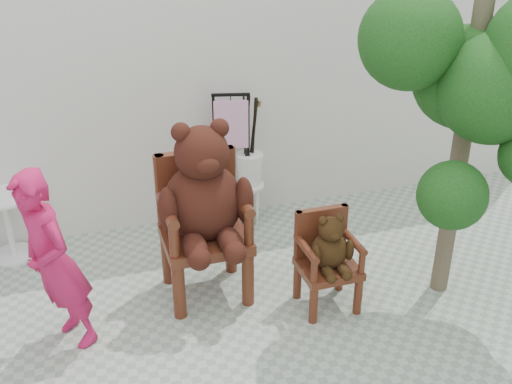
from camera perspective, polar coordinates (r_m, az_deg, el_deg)
ground_plane at (r=4.92m, az=2.13°, el=-16.15°), size 60.00×60.00×0.00m
back_wall at (r=6.88m, az=-6.53°, el=10.70°), size 9.00×1.00×3.00m
chair_big at (r=5.23m, az=-5.03°, el=-0.93°), size 0.83×0.88×1.68m
chair_small at (r=5.28m, az=6.88°, el=-5.67°), size 0.51×0.50×0.92m
person at (r=4.90m, az=-18.73°, el=-6.38°), size 0.62×0.69×1.58m
cafe_table at (r=6.48m, az=-22.65°, el=-2.33°), size 0.60×0.60×0.70m
display_stand at (r=6.56m, az=-2.29°, el=1.56°), size 0.52×0.45×1.51m
stool_bucket at (r=6.59m, az=-0.58°, el=2.24°), size 0.32×0.32×1.45m
tree at (r=5.07m, az=22.69°, el=10.50°), size 1.79×1.50×2.81m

